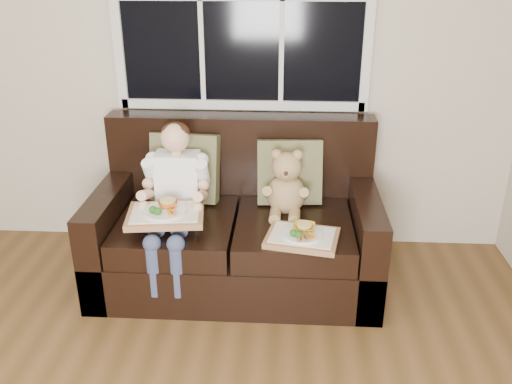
# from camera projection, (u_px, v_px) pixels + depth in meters

# --- Properties ---
(loveseat) EXTENTS (1.70, 0.92, 0.96)m
(loveseat) POSITION_uv_depth(u_px,v_px,m) (237.00, 230.00, 3.39)
(loveseat) COLOR black
(loveseat) RESTS_ON ground
(pillow_left) EXTENTS (0.45, 0.24, 0.44)m
(pillow_left) POSITION_uv_depth(u_px,v_px,m) (185.00, 168.00, 3.40)
(pillow_left) COLOR #6A6741
(pillow_left) RESTS_ON loveseat
(pillow_right) EXTENTS (0.41, 0.21, 0.41)m
(pillow_right) POSITION_uv_depth(u_px,v_px,m) (289.00, 172.00, 3.37)
(pillow_right) COLOR #6A6741
(pillow_right) RESTS_ON loveseat
(child) EXTENTS (0.38, 0.59, 0.86)m
(child) POSITION_uv_depth(u_px,v_px,m) (175.00, 188.00, 3.16)
(child) COLOR white
(child) RESTS_ON loveseat
(teddy_bear) EXTENTS (0.24, 0.31, 0.42)m
(teddy_bear) POSITION_uv_depth(u_px,v_px,m) (286.00, 187.00, 3.25)
(teddy_bear) COLOR tan
(teddy_bear) RESTS_ON loveseat
(tray_left) EXTENTS (0.46, 0.37, 0.10)m
(tray_left) POSITION_uv_depth(u_px,v_px,m) (165.00, 213.00, 3.01)
(tray_left) COLOR #AF7C4F
(tray_left) RESTS_ON child
(tray_right) EXTENTS (0.44, 0.36, 0.09)m
(tray_right) POSITION_uv_depth(u_px,v_px,m) (302.00, 236.00, 2.97)
(tray_right) COLOR #AF7C4F
(tray_right) RESTS_ON loveseat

